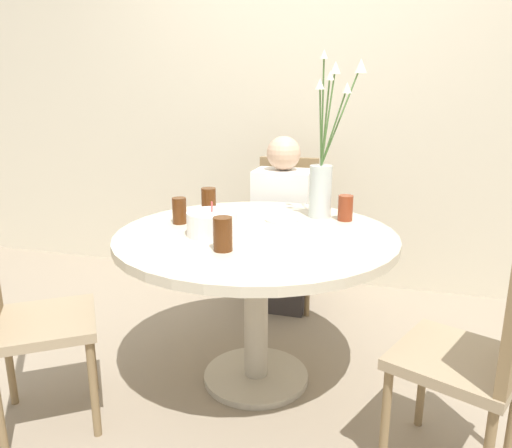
{
  "coord_description": "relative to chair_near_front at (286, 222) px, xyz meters",
  "views": [
    {
      "loc": [
        0.59,
        -2.04,
        1.36
      ],
      "look_at": [
        0.0,
        0.0,
        0.77
      ],
      "focal_mm": 35.0,
      "sensor_mm": 36.0,
      "label": 1
    }
  ],
  "objects": [
    {
      "name": "person_boy",
      "position": [
        0.01,
        -0.16,
        -0.02
      ],
      "size": [
        0.34,
        0.24,
        1.08
      ],
      "color": "#383333",
      "rests_on": "ground_plane"
    },
    {
      "name": "flower_vase",
      "position": [
        0.32,
        -0.63,
        0.45
      ],
      "size": [
        0.24,
        0.31,
        0.78
      ],
      "color": "silver",
      "rests_on": "dining_table"
    },
    {
      "name": "side_plate",
      "position": [
        0.14,
        -0.74,
        0.22
      ],
      "size": [
        0.16,
        0.16,
        0.01
      ],
      "color": "silver",
      "rests_on": "dining_table"
    },
    {
      "name": "drink_glass_0",
      "position": [
        -0.31,
        -0.93,
        0.27
      ],
      "size": [
        0.07,
        0.07,
        0.12
      ],
      "color": "#51280F",
      "rests_on": "dining_table"
    },
    {
      "name": "chair_left_flank",
      "position": [
        0.98,
        -1.37,
        0.0
      ],
      "size": [
        0.53,
        0.53,
        0.92
      ],
      "rotation": [
        0.0,
        0.0,
        4.3
      ],
      "color": "#9E896B",
      "rests_on": "ground_plane"
    },
    {
      "name": "dining_table",
      "position": [
        0.08,
        -0.98,
        0.09
      ],
      "size": [
        1.25,
        1.25,
        0.73
      ],
      "color": "beige",
      "rests_on": "ground_plane"
    },
    {
      "name": "chair_near_front",
      "position": [
        0.0,
        0.0,
        0.0
      ],
      "size": [
        0.43,
        0.43,
        0.92
      ],
      "rotation": [
        0.0,
        0.0,
        0.08
      ],
      "color": "#9E896B",
      "rests_on": "ground_plane"
    },
    {
      "name": "drink_glass_2",
      "position": [
        0.44,
        -0.66,
        0.27
      ],
      "size": [
        0.07,
        0.07,
        0.12
      ],
      "color": "maroon",
      "rests_on": "dining_table"
    },
    {
      "name": "ground_plane",
      "position": [
        0.08,
        -0.98,
        -0.52
      ],
      "size": [
        16.0,
        16.0,
        0.0
      ],
      "primitive_type": "plane",
      "color": "gray"
    },
    {
      "name": "drink_glass_1",
      "position": [
        0.02,
        -1.26,
        0.28
      ],
      "size": [
        0.08,
        0.08,
        0.14
      ],
      "color": "#51280F",
      "rests_on": "dining_table"
    },
    {
      "name": "birthday_cake",
      "position": [
        -0.09,
        -1.07,
        0.26
      ],
      "size": [
        0.22,
        0.22,
        0.15
      ],
      "color": "white",
      "rests_on": "dining_table"
    },
    {
      "name": "chair_far_back",
      "position": [
        -0.72,
        -1.55,
        0.0
      ],
      "size": [
        0.56,
        0.56,
        0.92
      ],
      "rotation": [
        0.0,
        0.0,
        2.19
      ],
      "color": "#9E896B",
      "rests_on": "ground_plane"
    },
    {
      "name": "drink_glass_3",
      "position": [
        -0.23,
        -0.75,
        0.28
      ],
      "size": [
        0.07,
        0.07,
        0.14
      ],
      "color": "#51280F",
      "rests_on": "dining_table"
    },
    {
      "name": "wall_back",
      "position": [
        0.08,
        0.4,
        0.78
      ],
      "size": [
        8.0,
        0.05,
        2.6
      ],
      "color": "beige",
      "rests_on": "ground_plane"
    }
  ]
}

